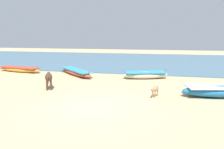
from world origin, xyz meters
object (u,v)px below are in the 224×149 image
(fishing_boat_5, at_px, (223,91))
(calf_near_tan, at_px, (155,89))
(fishing_boat_4, at_px, (76,72))
(cow_adult_dark, at_px, (49,78))
(fishing_boat_1, at_px, (19,69))
(fishing_boat_0, at_px, (145,75))

(fishing_boat_5, distance_m, calf_near_tan, 3.51)
(fishing_boat_4, height_order, cow_adult_dark, cow_adult_dark)
(fishing_boat_5, height_order, cow_adult_dark, cow_adult_dark)
(fishing_boat_5, xyz_separation_m, cow_adult_dark, (-9.60, -0.47, 0.37))
(calf_near_tan, bearing_deg, fishing_boat_1, -94.12)
(fishing_boat_4, bearing_deg, fishing_boat_5, 19.70)
(fishing_boat_4, height_order, fishing_boat_5, fishing_boat_5)
(fishing_boat_1, height_order, cow_adult_dark, cow_adult_dark)
(fishing_boat_0, relative_size, fishing_boat_4, 0.85)
(fishing_boat_0, distance_m, fishing_boat_5, 5.74)
(calf_near_tan, bearing_deg, fishing_boat_5, 122.43)
(calf_near_tan, bearing_deg, cow_adult_dark, -73.51)
(fishing_boat_1, distance_m, calf_near_tan, 12.83)
(fishing_boat_1, bearing_deg, fishing_boat_0, 7.31)
(calf_near_tan, bearing_deg, fishing_boat_4, -107.95)
(fishing_boat_4, xyz_separation_m, calf_near_tan, (6.40, -4.89, 0.15))
(fishing_boat_0, xyz_separation_m, fishing_boat_5, (4.24, -3.87, 0.03))
(fishing_boat_1, xyz_separation_m, cow_adult_dark, (5.58, -4.81, 0.44))
(fishing_boat_1, xyz_separation_m, calf_near_tan, (11.76, -5.13, 0.16))
(fishing_boat_1, relative_size, fishing_boat_4, 1.08)
(fishing_boat_4, distance_m, cow_adult_dark, 4.60)
(cow_adult_dark, bearing_deg, calf_near_tan, -121.92)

